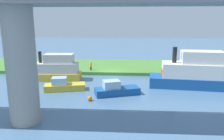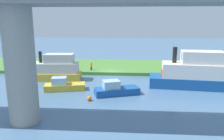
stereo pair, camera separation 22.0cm
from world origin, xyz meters
TOP-DOWN VIEW (x-y plane):
  - ground_plane at (0.00, 0.00)m, footprint 160.00×160.00m
  - grassy_bank at (0.00, -6.00)m, footprint 80.00×12.00m
  - bridge_pylon at (5.97, 16.57)m, footprint 2.39×2.39m
  - person_on_bank at (3.33, -1.47)m, footprint 0.39×0.39m
  - mooring_post at (-9.94, -1.09)m, footprint 0.20×0.20m
  - motorboat_red at (-10.82, 5.41)m, footprint 10.30×4.38m
  - skiff_small at (-1.21, 9.01)m, footprint 5.39×3.30m
  - motorboat_white at (7.91, 3.02)m, footprint 8.21×3.20m
  - pontoon_yellow at (5.24, 7.72)m, footprint 5.12×2.73m
  - marker_buoy at (1.45, 11.26)m, footprint 0.50×0.50m

SIDE VIEW (x-z plane):
  - ground_plane at x=0.00m, z-range 0.00..0.00m
  - grassy_bank at x=0.00m, z-range 0.00..0.50m
  - marker_buoy at x=1.45m, z-range 0.00..0.50m
  - pontoon_yellow at x=5.24m, z-range -0.23..1.39m
  - skiff_small at x=-1.21m, z-range -0.24..1.45m
  - mooring_post at x=-9.94m, z-range 0.50..1.40m
  - person_on_bank at x=3.33m, z-range 0.51..1.90m
  - motorboat_white at x=7.91m, z-range -0.53..3.58m
  - motorboat_red at x=-10.82m, z-range -0.66..4.45m
  - bridge_pylon at x=5.97m, z-range 0.00..9.43m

